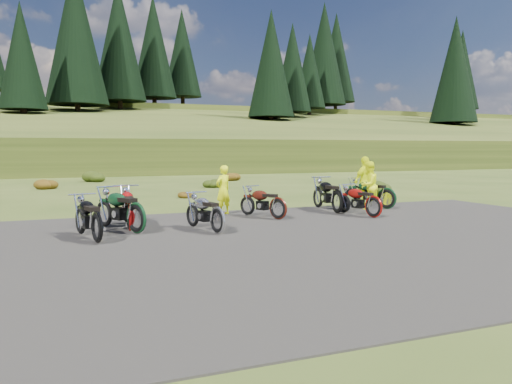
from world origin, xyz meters
name	(u,v)px	position (x,y,z in m)	size (l,w,h in m)	color
ground	(275,228)	(0.00, 0.00, 0.00)	(300.00, 300.00, 0.00)	#354818
gravel_pad	(309,241)	(0.00, -2.00, 0.00)	(20.00, 12.00, 0.04)	black
hill_slope	(108,167)	(0.00, 50.00, 0.00)	(300.00, 46.00, 3.00)	#314216
hill_plateau	(84,158)	(0.00, 110.00, 0.00)	(300.00, 90.00, 9.17)	#314216
conifer_21	(21,55)	(-9.00, 50.00, 12.56)	(5.28, 5.28, 14.00)	black
conifer_22	(75,33)	(-3.00, 56.00, 16.77)	(7.92, 7.92, 20.00)	black
conifer_23	(119,41)	(3.00, 62.00, 17.47)	(7.48, 7.48, 19.00)	black
conifer_24	(154,47)	(9.00, 68.00, 18.16)	(7.04, 7.04, 18.00)	black
conifer_25	(182,53)	(15.00, 74.00, 18.66)	(6.60, 6.60, 17.00)	black
conifer_26	(271,64)	(21.00, 49.00, 13.37)	(6.16, 6.16, 16.00)	black
conifer_27	(292,68)	(27.00, 55.00, 14.06)	(5.72, 5.72, 15.00)	black
conifer_28	(310,71)	(33.00, 61.00, 14.76)	(5.28, 5.28, 14.00)	black
conifer_29	(324,54)	(39.00, 67.00, 18.97)	(7.92, 7.92, 20.00)	black
conifer_30	(336,58)	(45.00, 73.00, 19.66)	(7.48, 7.48, 19.00)	black
conifer_31	(455,69)	(51.00, 48.00, 14.18)	(7.04, 7.04, 18.00)	black
conifer_32	(457,73)	(57.00, 54.00, 14.87)	(6.60, 6.60, 17.00)	black
conifer_33	(458,75)	(63.00, 60.00, 15.56)	(6.16, 6.16, 16.00)	black
conifer_34	(459,77)	(69.00, 66.00, 16.26)	(5.72, 5.72, 15.00)	black
conifer_35	(460,79)	(75.00, 72.00, 16.95)	(5.28, 5.28, 14.00)	black
conifer_36	(462,70)	(81.00, 78.00, 20.16)	(7.92, 7.92, 20.00)	black
shrub_2	(46,182)	(-6.20, 16.60, 0.38)	(1.30, 1.30, 0.77)	#5D2D0B
shrub_3	(95,175)	(-3.30, 21.90, 0.46)	(1.56, 1.56, 0.92)	black
shrub_4	(183,193)	(-0.40, 9.20, 0.23)	(0.77, 0.77, 0.45)	#5D2D0B
shrub_5	(212,182)	(2.50, 14.50, 0.31)	(1.03, 1.03, 0.61)	black
shrub_6	(231,175)	(5.40, 19.80, 0.38)	(1.30, 1.30, 0.77)	#5D2D0B
shrub_7	(376,186)	(8.30, 7.10, 0.46)	(1.56, 1.56, 0.92)	black
shrub_8	(364,182)	(11.20, 12.40, 0.23)	(0.77, 0.77, 0.45)	#5D2D0B
motorcycle_0	(98,244)	(-4.75, -0.62, 0.00)	(2.07, 0.69, 1.09)	black
motorcycle_1	(130,232)	(-3.83, 0.85, 0.00)	(2.22, 0.74, 1.16)	#930B0A
motorcycle_2	(137,235)	(-3.72, 0.37, 0.00)	(2.27, 0.76, 1.19)	#0E3218
motorcycle_3	(218,235)	(-1.81, -0.44, 0.00)	(1.96, 0.65, 1.03)	#A4A5A9
motorcycle_4	(278,220)	(0.69, 1.35, 0.00)	(1.94, 0.65, 1.01)	#45130B
motorcycle_5	(337,214)	(3.13, 1.95, 0.00)	(2.28, 0.76, 1.20)	black
motorcycle_6	(373,219)	(3.64, 0.60, 0.00)	(1.96, 0.65, 1.03)	maroon
motorcycle_7	(387,210)	(5.44, 2.37, 0.00)	(2.15, 0.72, 1.13)	black
person_middle	(223,191)	(-0.51, 3.11, 0.81)	(0.59, 0.39, 1.62)	#DCEB0C
person_right_a	(368,186)	(4.70, 2.47, 0.86)	(0.83, 0.65, 1.72)	#DCEB0C
person_right_b	(365,182)	(5.20, 3.38, 0.94)	(1.10, 0.46, 1.88)	#DCEB0C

